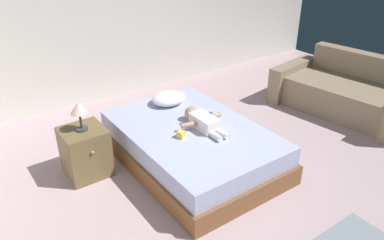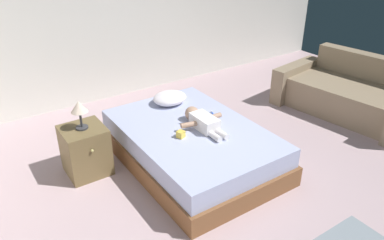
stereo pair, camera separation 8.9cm
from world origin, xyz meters
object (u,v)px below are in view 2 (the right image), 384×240
Objects in this scene: lamp at (79,109)px; toy_block at (181,134)px; pillow at (170,98)px; toothbrush at (213,114)px; baby at (202,121)px; nightstand at (86,150)px; bed at (192,145)px; couch at (350,94)px.

lamp is 1.05m from toy_block.
toothbrush is at bearing -65.14° from pillow.
nightstand is at bearing 156.31° from baby.
couch is (2.58, -0.17, 0.05)m from bed.
lamp is (-0.00, 0.00, 0.49)m from nightstand.
lamp is at bearing 166.31° from toothbrush.
nightstand is at bearing -90.00° from lamp.
bed is 1.01× the size of couch.
nightstand is at bearing 155.62° from bed.
baby is at bearing -23.69° from nightstand.
nightstand is (-3.62, 0.64, 0.00)m from couch.
toothbrush is at bearing -13.69° from lamp.
couch reaches higher than pillow.
pillow is at bearing 66.61° from toy_block.
toy_block is (0.84, -0.57, 0.20)m from nightstand.
nightstand is at bearing 169.90° from couch.
pillow is 1.22m from lamp.
baby reaches higher than toothbrush.
nightstand is at bearing 145.77° from toy_block.
couch is (2.19, -0.30, -0.17)m from toothbrush.
toothbrush is 1.48m from nightstand.
baby is at bearing 176.79° from couch.
baby is at bearing -91.41° from pillow.
toothbrush is (0.38, 0.13, 0.23)m from bed.
couch is (2.45, -0.85, -0.24)m from pillow.
couch is 3.71m from lamp.
bed is at bearing -24.39° from lamp.
bed is at bearing -100.71° from pillow.
baby is 0.32m from toy_block.
toy_block is (-0.33, -0.77, -0.04)m from pillow.
bed is 0.75m from pillow.
couch is at bearing -19.07° from pillow.
pillow is 0.79× the size of nightstand.
toy_block is at bearing -113.39° from pillow.
bed is 2.58m from couch.
bed is 0.34m from toy_block.
pillow is 0.71m from baby.
baby is 2.48m from couch.
toothbrush is at bearing -13.69° from nightstand.
pillow is 2.60m from couch.
nightstand is at bearing -170.21° from pillow.
bed is 1.15m from nightstand.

